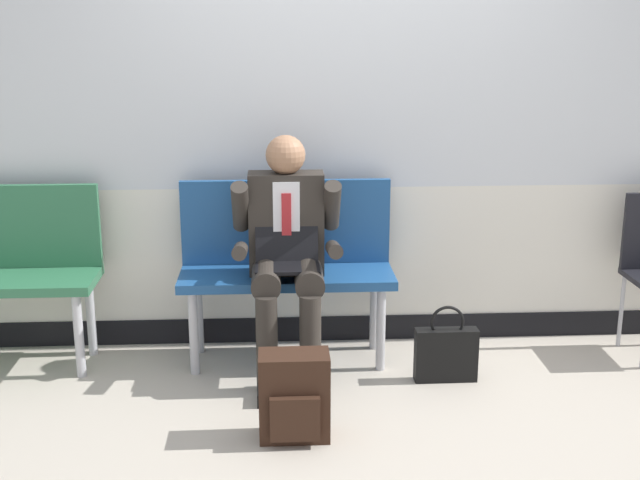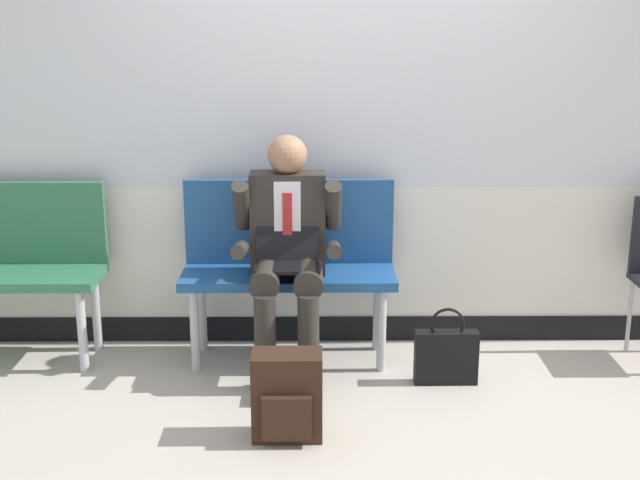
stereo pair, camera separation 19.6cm
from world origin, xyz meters
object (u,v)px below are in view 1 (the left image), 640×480
(handbag, at_px, (446,353))
(backpack, at_px, (294,397))
(bench_with_person, at_px, (286,257))
(person_seated, at_px, (287,249))

(handbag, bearing_deg, backpack, -144.68)
(bench_with_person, height_order, backpack, bench_with_person)
(bench_with_person, xyz_separation_m, backpack, (0.02, -0.96, -0.38))
(backpack, bearing_deg, person_seated, 91.20)
(bench_with_person, distance_m, person_seated, 0.23)
(person_seated, height_order, backpack, person_seated)
(bench_with_person, relative_size, person_seated, 0.92)
(person_seated, bearing_deg, bench_with_person, 90.00)
(bench_with_person, xyz_separation_m, person_seated, (0.00, -0.21, 0.10))
(handbag, bearing_deg, bench_with_person, 155.06)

